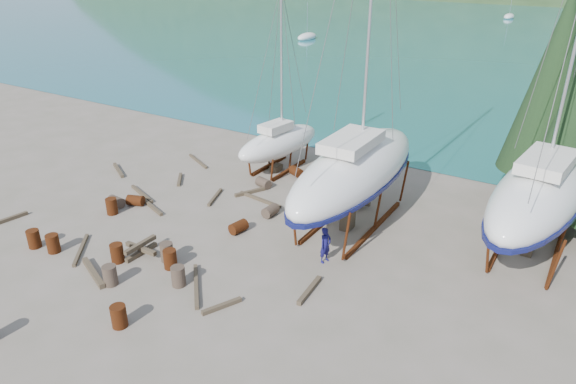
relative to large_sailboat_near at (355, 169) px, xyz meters
The scene contains 41 objects.
ground 7.76m from the large_sailboat_near, 122.30° to the right, with size 600.00×600.00×0.00m, color #635E4E.
cypress_back_left 11.32m from the large_sailboat_near, 47.93° to the left, with size 4.14×4.14×11.50m.
moored_boat_left 63.73m from the large_sailboat_near, 122.08° to the left, with size 2.00×5.00×6.05m.
moored_boat_far 104.66m from the large_sailboat_near, 96.49° to the left, with size 2.00×5.00×6.05m.
large_sailboat_near is the anchor object (origin of this frame).
large_sailboat_far 8.36m from the large_sailboat_near, 15.59° to the left, with size 4.59×11.77×18.14m.
small_sailboat_shore 8.42m from the large_sailboat_near, 149.46° to the left, with size 3.14×7.14×11.04m.
worker 4.45m from the large_sailboat_near, 82.68° to the right, with size 0.62×0.40×1.69m, color #14114D.
drum_0 14.57m from the large_sailboat_near, 137.13° to the right, with size 0.58×0.58×0.88m, color #521E0E.
drum_2 12.13m from the large_sailboat_near, 158.54° to the right, with size 0.58×0.58×0.88m, color #521E0E.
drum_4 7.37m from the large_sailboat_near, 145.75° to the left, with size 0.58×0.58×0.88m, color #521E0E.
drum_5 12.16m from the large_sailboat_near, 121.54° to the right, with size 0.58×0.58×0.88m, color #2D2823.
drum_6 6.39m from the large_sailboat_near, 139.52° to the right, with size 0.58×0.58×0.88m, color #521E0E.
drum_7 12.64m from the large_sailboat_near, 108.06° to the right, with size 0.58×0.58×0.88m, color #521E0E.
drum_8 12.90m from the large_sailboat_near, 153.22° to the right, with size 0.58×0.58×0.88m, color #521E0E.
drum_9 7.09m from the large_sailboat_near, 168.11° to the left, with size 0.58×0.58×0.88m, color #2D2823.
drum_10 11.73m from the large_sailboat_near, 129.94° to the right, with size 0.58×0.58×0.88m, color #521E0E.
drum_11 5.08m from the large_sailboat_near, 160.12° to the right, with size 0.58×0.58×0.88m, color #2D2823.
drum_13 15.54m from the large_sailboat_near, 139.46° to the right, with size 0.58×0.58×0.88m, color #521E0E.
drum_14 9.69m from the large_sailboat_near, 122.32° to the right, with size 0.58×0.58×0.88m, color #521E0E.
drum_15 13.07m from the large_sailboat_near, 157.06° to the right, with size 0.58×0.58×0.88m, color #2D2823.
drum_16 9.70m from the large_sailboat_near, 126.31° to the right, with size 0.58×0.58×0.88m, color #2D2823.
drum_17 9.81m from the large_sailboat_near, 113.52° to the right, with size 0.58×0.58×0.88m, color #2D2823.
timber_0 11.21m from the large_sailboat_near, 146.41° to the left, with size 0.14×2.56×0.14m, color brown.
timber_1 6.97m from the large_sailboat_near, 80.33° to the right, with size 0.19×2.01×0.19m, color brown.
timber_2 15.96m from the large_sailboat_near, behind, with size 0.19×2.40×0.19m, color brown.
timber_3 13.48m from the large_sailboat_near, 136.35° to the right, with size 0.15×2.78×0.15m, color brown.
timber_4 11.69m from the large_sailboat_near, behind, with size 0.17×1.77×0.17m, color brown.
timber_5 9.44m from the large_sailboat_near, 110.04° to the right, with size 0.16×3.04×0.16m, color brown.
timber_6 7.59m from the large_sailboat_near, 98.40° to the left, with size 0.19×1.64×0.19m, color brown.
timber_7 9.49m from the large_sailboat_near, 98.39° to the right, with size 0.17×1.68×0.17m, color brown.
timber_8 7.20m from the large_sailboat_near, behind, with size 0.19×1.92×0.19m, color brown.
timber_9 12.54m from the large_sailboat_near, 139.29° to the left, with size 0.15×2.76×0.15m, color brown.
timber_10 6.27m from the large_sailboat_near, behind, with size 0.16×2.98×0.16m, color brown.
timber_11 8.51m from the large_sailboat_near, behind, with size 0.15×2.16×0.15m, color brown.
timber_12 11.23m from the large_sailboat_near, 157.80° to the right, with size 0.17×2.48×0.17m, color brown.
timber_15 12.99m from the large_sailboat_near, 168.94° to the left, with size 0.15×2.78×0.15m, color brown.
timber_16 12.84m from the large_sailboat_near, 126.43° to the right, with size 0.23×2.55×0.23m, color brown.
timber_17 12.49m from the large_sailboat_near, 164.65° to the right, with size 0.16×2.72×0.16m, color brown.
timber_pile_fore 10.77m from the large_sailboat_near, 131.68° to the right, with size 1.80×1.80×0.60m.
timber_pile_aft 3.44m from the large_sailboat_near, 112.03° to the left, with size 1.80×1.80×0.60m.
Camera 1 is at (13.27, -15.29, 12.45)m, focal length 32.00 mm.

